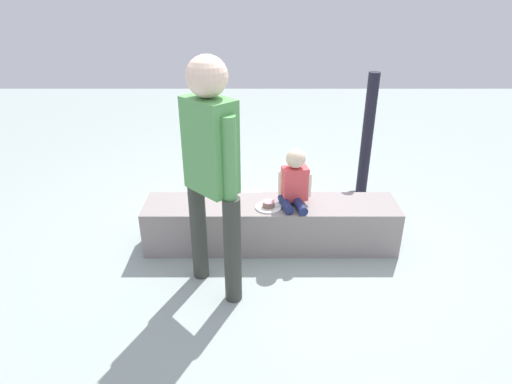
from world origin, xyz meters
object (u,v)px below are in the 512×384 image
cake_plate (267,206)px  cake_box_white (249,205)px  adult_standing (209,161)px  gift_bag (294,200)px  water_bottle_near_gift (201,193)px  handbag_black_leather (210,211)px  child_seated (293,181)px

cake_plate → cake_box_white: bearing=103.4°
adult_standing → gift_bag: bearing=58.3°
cake_plate → gift_bag: (0.29, 0.61, -0.26)m
cake_plate → cake_box_white: size_ratio=0.69×
water_bottle_near_gift → cake_box_white: bearing=-23.8°
cake_box_white → handbag_black_leather: 0.41m
handbag_black_leather → adult_standing: bearing=-82.7°
cake_plate → handbag_black_leather: bearing=136.9°
handbag_black_leather → cake_box_white: bearing=25.9°
cake_plate → cake_box_white: 0.78m
handbag_black_leather → cake_plate: bearing=-43.1°
gift_bag → handbag_black_leather: gift_bag is taller
adult_standing → child_seated: bearing=43.6°
gift_bag → cake_box_white: (-0.45, 0.08, -0.10)m
adult_standing → cake_plate: adult_standing is taller
gift_bag → child_seated: bearing=-97.7°
gift_bag → water_bottle_near_gift: bearing=162.7°
gift_bag → water_bottle_near_gift: (-0.95, 0.30, -0.08)m
handbag_black_leather → water_bottle_near_gift: bearing=107.8°
gift_bag → handbag_black_leather: (-0.82, -0.11, -0.06)m
child_seated → adult_standing: size_ratio=0.28×
gift_bag → cake_plate: bearing=-115.4°
adult_standing → cake_box_white: bearing=78.6°
adult_standing → handbag_black_leather: bearing=97.3°
water_bottle_near_gift → handbag_black_leather: handbag_black_leather is taller
cake_plate → child_seated: bearing=19.6°
child_seated → gift_bag: size_ratio=1.30×
cake_box_white → water_bottle_near_gift: bearing=156.2°
child_seated → handbag_black_leather: size_ratio=1.62×
child_seated → cake_plate: child_seated is taller
child_seated → gift_bag: bearing=82.3°
child_seated → water_bottle_near_gift: bearing=136.8°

